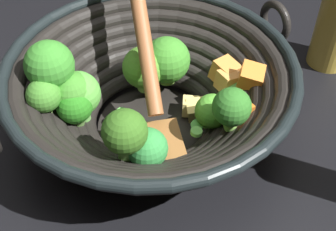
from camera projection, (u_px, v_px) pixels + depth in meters
name	position (u px, v px, depth m)	size (l,w,h in m)	color
ground_plane	(152.00, 129.00, 0.58)	(4.00, 4.00, 0.00)	black
wok	(148.00, 89.00, 0.53)	(0.34, 0.37, 0.22)	black
garlic_bulb	(168.00, 5.00, 0.74)	(0.04, 0.04, 0.04)	silver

